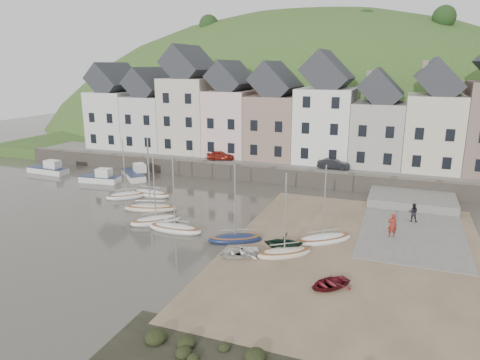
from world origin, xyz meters
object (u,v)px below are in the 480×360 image
at_px(rowboat_green, 283,242).
at_px(rowboat_white, 239,252).
at_px(sailboat_0, 150,193).
at_px(person_dark, 413,212).
at_px(car_left, 220,155).
at_px(car_right, 334,164).
at_px(person_red, 392,225).
at_px(rowboat_red, 329,283).

bearing_deg(rowboat_green, rowboat_white, -68.19).
xyz_separation_m(sailboat_0, person_dark, (25.55, 0.99, 0.67)).
height_order(car_left, car_right, car_right).
bearing_deg(car_left, rowboat_white, -172.99).
relative_size(sailboat_0, car_left, 1.83).
bearing_deg(sailboat_0, person_dark, 2.23).
relative_size(person_red, car_left, 0.55).
bearing_deg(rowboat_red, car_right, 141.23).
relative_size(rowboat_green, person_red, 1.46).
bearing_deg(rowboat_red, person_dark, 113.93).
height_order(person_dark, car_right, car_right).
bearing_deg(sailboat_0, rowboat_green, -28.08).
bearing_deg(person_dark, rowboat_red, 71.59).
bearing_deg(rowboat_white, sailboat_0, -161.92).
distance_m(rowboat_green, person_dark, 13.28).
height_order(sailboat_0, rowboat_red, sailboat_0).
height_order(person_red, person_dark, person_red).
bearing_deg(rowboat_white, rowboat_red, 36.84).
distance_m(rowboat_white, car_left, 25.65).
height_order(sailboat_0, rowboat_green, sailboat_0).
relative_size(sailboat_0, rowboat_white, 2.12).
height_order(rowboat_white, person_dark, person_dark).
relative_size(rowboat_red, car_right, 0.73).
distance_m(rowboat_white, rowboat_red, 7.11).
bearing_deg(car_right, car_left, 89.27).
bearing_deg(car_left, car_right, -109.05).
bearing_deg(person_red, rowboat_green, 31.15).
bearing_deg(rowboat_red, rowboat_green, 176.23).
relative_size(rowboat_white, car_right, 0.82).
distance_m(person_red, car_left, 26.27).
height_order(sailboat_0, car_left, sailboat_0).
height_order(rowboat_white, rowboat_red, rowboat_white).
height_order(rowboat_white, car_right, car_right).
xyz_separation_m(rowboat_red, person_red, (3.24, 9.83, 0.73)).
distance_m(car_left, car_right, 14.18).
relative_size(car_left, car_right, 0.94).
distance_m(person_red, car_right, 17.03).
distance_m(person_red, person_dark, 4.59).
height_order(person_dark, car_left, car_left).
xyz_separation_m(rowboat_green, rowboat_red, (4.02, -4.23, -0.45)).
distance_m(rowboat_green, rowboat_red, 5.85).
bearing_deg(rowboat_green, person_dark, 124.87).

